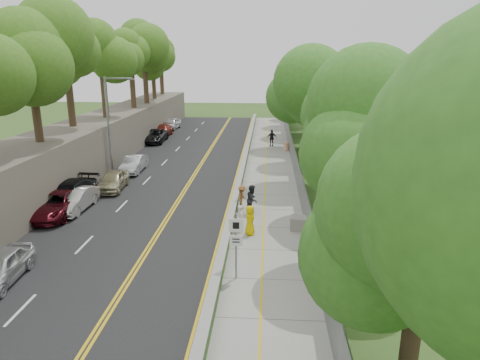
% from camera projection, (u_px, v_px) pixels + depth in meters
% --- Properties ---
extents(ground, '(140.00, 140.00, 0.00)m').
position_uv_depth(ground, '(220.00, 249.00, 22.04)').
color(ground, '#33511E').
rests_on(ground, ground).
extents(road, '(11.20, 66.00, 0.04)m').
position_uv_depth(road, '(177.00, 171.00, 36.74)').
color(road, black).
rests_on(road, ground).
extents(sidewalk, '(4.20, 66.00, 0.05)m').
position_uv_depth(sidewalk, '(269.00, 173.00, 36.23)').
color(sidewalk, gray).
rests_on(sidewalk, ground).
extents(jersey_barrier, '(0.42, 66.00, 0.60)m').
position_uv_depth(jersey_barrier, '(242.00, 169.00, 36.30)').
color(jersey_barrier, '#75DB39').
rests_on(jersey_barrier, ground).
extents(rock_embankment, '(5.00, 66.00, 4.00)m').
position_uv_depth(rock_embankment, '(83.00, 147.00, 36.69)').
color(rock_embankment, '#595147').
rests_on(rock_embankment, ground).
extents(chainlink_fence, '(0.04, 66.00, 2.00)m').
position_uv_depth(chainlink_fence, '(295.00, 162.00, 35.83)').
color(chainlink_fence, slate).
rests_on(chainlink_fence, ground).
extents(trees_embankment, '(6.40, 66.00, 13.00)m').
position_uv_depth(trees_embankment, '(78.00, 44.00, 34.27)').
color(trees_embankment, '#487C21').
rests_on(trees_embankment, rock_embankment).
extents(trees_fenceside, '(7.00, 66.00, 14.00)m').
position_uv_depth(trees_fenceside, '(327.00, 89.00, 33.99)').
color(trees_fenceside, '#418429').
rests_on(trees_fenceside, ground).
extents(streetlight, '(2.52, 0.22, 8.00)m').
position_uv_depth(streetlight, '(111.00, 119.00, 34.80)').
color(streetlight, gray).
rests_on(streetlight, ground).
extents(signpost, '(0.62, 0.09, 3.10)m').
position_uv_depth(signpost, '(236.00, 239.00, 18.53)').
color(signpost, gray).
rests_on(signpost, sidewalk).
extents(construction_barrel, '(0.53, 0.53, 0.87)m').
position_uv_depth(construction_barrel, '(286.00, 146.00, 44.48)').
color(construction_barrel, orange).
rests_on(construction_barrel, sidewalk).
extents(concrete_block, '(1.23, 1.00, 0.75)m').
position_uv_depth(concrete_block, '(301.00, 223.00, 24.32)').
color(concrete_block, gray).
rests_on(concrete_block, sidewalk).
extents(car_0, '(1.87, 4.12, 1.37)m').
position_uv_depth(car_0, '(0.00, 267.00, 18.64)').
color(car_0, silver).
rests_on(car_0, road).
extents(car_1, '(1.61, 4.32, 1.41)m').
position_uv_depth(car_1, '(75.00, 200.00, 27.30)').
color(car_1, beige).
rests_on(car_1, road).
extents(car_2, '(2.49, 5.24, 1.44)m').
position_uv_depth(car_2, '(57.00, 204.00, 26.47)').
color(car_2, '#4C0D16').
rests_on(car_2, road).
extents(car_3, '(2.61, 5.78, 1.64)m').
position_uv_depth(car_3, '(68.00, 195.00, 27.85)').
color(car_3, black).
rests_on(car_3, road).
extents(car_4, '(1.95, 4.24, 1.41)m').
position_uv_depth(car_4, '(113.00, 180.00, 31.52)').
color(car_4, '#BAAF8A').
rests_on(car_4, road).
extents(car_5, '(1.53, 4.19, 1.37)m').
position_uv_depth(car_5, '(134.00, 164.00, 36.39)').
color(car_5, '#B8B9C0').
rests_on(car_5, road).
extents(car_6, '(2.54, 5.26, 1.44)m').
position_uv_depth(car_6, '(154.00, 136.00, 48.69)').
color(car_6, black).
rests_on(car_6, road).
extents(car_7, '(2.14, 4.79, 1.36)m').
position_uv_depth(car_7, '(162.00, 131.00, 52.39)').
color(car_7, maroon).
rests_on(car_7, road).
extents(car_8, '(2.11, 4.52, 1.50)m').
position_uv_depth(car_8, '(172.00, 123.00, 57.43)').
color(car_8, silver).
rests_on(car_8, road).
extents(painter_0, '(0.58, 0.85, 1.68)m').
position_uv_depth(painter_0, '(250.00, 220.00, 23.52)').
color(painter_0, '#EECA00').
rests_on(painter_0, sidewalk).
extents(painter_1, '(0.51, 0.65, 1.57)m').
position_uv_depth(painter_1, '(241.00, 219.00, 23.91)').
color(painter_1, silver).
rests_on(painter_1, sidewalk).
extents(painter_2, '(0.90, 1.05, 1.86)m').
position_uv_depth(painter_2, '(252.00, 199.00, 26.62)').
color(painter_2, black).
rests_on(painter_2, sidewalk).
extents(painter_3, '(0.74, 1.09, 1.56)m').
position_uv_depth(painter_3, '(242.00, 197.00, 27.52)').
color(painter_3, brown).
rests_on(painter_3, sidewalk).
extents(person_far, '(1.14, 0.66, 1.83)m').
position_uv_depth(person_far, '(272.00, 138.00, 46.45)').
color(person_far, black).
rests_on(person_far, sidewalk).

